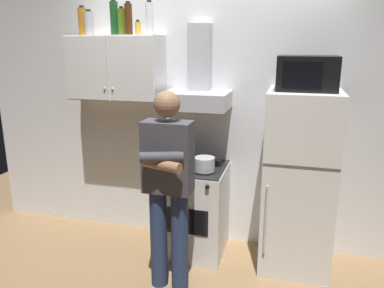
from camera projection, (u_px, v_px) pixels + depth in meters
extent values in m
plane|color=olive|center=(192.00, 264.00, 3.52)|extent=(7.00, 7.00, 0.00)
cube|color=white|center=(208.00, 109.00, 3.73)|extent=(4.80, 0.10, 2.70)
cube|color=silver|center=(116.00, 68.00, 3.64)|extent=(0.90, 0.34, 0.60)
cube|color=silver|center=(86.00, 68.00, 3.53)|extent=(0.43, 0.01, 0.58)
cube|color=silver|center=(131.00, 69.00, 3.42)|extent=(0.43, 0.01, 0.58)
sphere|color=#B2B2B7|center=(104.00, 89.00, 3.52)|extent=(0.02, 0.02, 0.02)
sphere|color=#B2B2B7|center=(112.00, 89.00, 3.50)|extent=(0.02, 0.02, 0.02)
cube|color=white|center=(194.00, 210.00, 3.66)|extent=(0.60, 0.60, 0.85)
cube|color=black|center=(194.00, 167.00, 3.55)|extent=(0.59, 0.59, 0.01)
cube|color=black|center=(185.00, 221.00, 3.37)|extent=(0.42, 0.01, 0.24)
cylinder|color=black|center=(177.00, 169.00, 3.46)|extent=(0.16, 0.16, 0.01)
cylinder|color=black|center=(204.00, 171.00, 3.40)|extent=(0.16, 0.16, 0.01)
cylinder|color=black|center=(184.00, 161.00, 3.69)|extent=(0.16, 0.16, 0.01)
cylinder|color=black|center=(210.00, 163.00, 3.62)|extent=(0.16, 0.16, 0.01)
cylinder|color=black|center=(163.00, 183.00, 3.32)|extent=(0.04, 0.02, 0.04)
cylinder|color=black|center=(177.00, 184.00, 3.29)|extent=(0.04, 0.02, 0.04)
cylinder|color=black|center=(192.00, 185.00, 3.25)|extent=(0.04, 0.02, 0.04)
cylinder|color=black|center=(207.00, 187.00, 3.22)|extent=(0.04, 0.02, 0.04)
cube|color=#B7BABF|center=(196.00, 100.00, 3.46)|extent=(0.60, 0.44, 0.15)
cube|color=#B7BABF|center=(200.00, 57.00, 3.49)|extent=(0.20, 0.16, 0.60)
cube|color=white|center=(299.00, 182.00, 3.32)|extent=(0.60, 0.60, 1.60)
cube|color=#4C4C4C|center=(301.00, 167.00, 2.98)|extent=(0.59, 0.01, 0.01)
cylinder|color=silver|center=(266.00, 220.00, 3.15)|extent=(0.02, 0.02, 0.60)
cube|color=black|center=(307.00, 73.00, 3.10)|extent=(0.48, 0.36, 0.28)
cube|color=black|center=(302.00, 75.00, 2.94)|extent=(0.30, 0.01, 0.20)
cylinder|color=navy|center=(159.00, 238.00, 3.13)|extent=(0.14, 0.14, 0.85)
cylinder|color=navy|center=(180.00, 241.00, 3.09)|extent=(0.14, 0.14, 0.85)
cube|color=#3F3F47|center=(168.00, 157.00, 2.93)|extent=(0.38, 0.20, 0.56)
cylinder|color=#3F3F47|center=(162.00, 157.00, 2.79)|extent=(0.33, 0.17, 0.08)
cylinder|color=#8C6647|center=(162.00, 165.00, 2.80)|extent=(0.33, 0.17, 0.08)
sphere|color=#8C6647|center=(167.00, 104.00, 2.82)|extent=(0.20, 0.20, 0.20)
cylinder|color=#B7BABF|center=(204.00, 164.00, 3.38)|extent=(0.18, 0.18, 0.12)
cylinder|color=black|center=(192.00, 159.00, 3.40)|extent=(0.05, 0.01, 0.01)
cylinder|color=black|center=(217.00, 161.00, 3.34)|extent=(0.05, 0.01, 0.01)
cylinder|color=#B2B5BA|center=(89.00, 23.00, 3.56)|extent=(0.08, 0.08, 0.21)
cylinder|color=black|center=(88.00, 11.00, 3.53)|extent=(0.05, 0.05, 0.02)
cylinder|color=#B7721E|center=(82.00, 22.00, 3.62)|extent=(0.08, 0.08, 0.25)
cylinder|color=black|center=(81.00, 7.00, 3.58)|extent=(0.04, 0.04, 0.02)
cylinder|color=#47230F|center=(129.00, 19.00, 3.45)|extent=(0.07, 0.07, 0.27)
cylinder|color=black|center=(128.00, 2.00, 3.41)|extent=(0.04, 0.04, 0.02)
cylinder|color=#19471E|center=(114.00, 18.00, 3.54)|extent=(0.08, 0.08, 0.30)
cylinder|color=black|center=(113.00, 0.00, 3.50)|extent=(0.04, 0.04, 0.02)
cylinder|color=gold|center=(138.00, 28.00, 3.49)|extent=(0.05, 0.05, 0.11)
cylinder|color=black|center=(138.00, 21.00, 3.47)|extent=(0.03, 0.03, 0.02)
cylinder|color=silver|center=(150.00, 19.00, 3.45)|extent=(0.07, 0.07, 0.28)
cylinder|color=black|center=(149.00, 1.00, 3.42)|extent=(0.04, 0.04, 0.02)
cylinder|color=#4C6B19|center=(122.00, 22.00, 3.50)|extent=(0.07, 0.07, 0.23)
cylinder|color=black|center=(121.00, 7.00, 3.47)|extent=(0.04, 0.04, 0.02)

